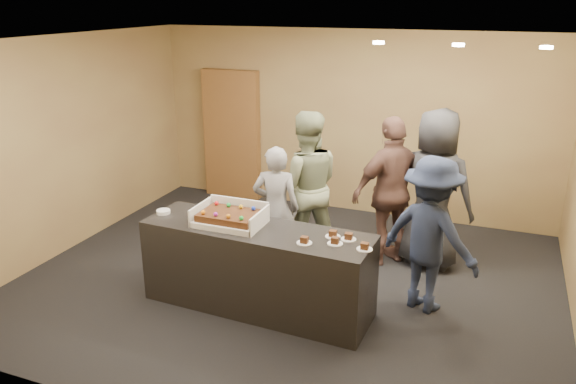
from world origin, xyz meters
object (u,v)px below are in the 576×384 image
at_px(cake_box, 231,219).
at_px(person_brown_extra, 392,191).
at_px(storage_cabinet, 232,135).
at_px(serving_counter, 257,268).
at_px(person_sage_man, 305,186).
at_px(person_dark_suit, 434,190).
at_px(plate_stack, 163,212).
at_px(person_server_grey, 276,209).
at_px(person_navy_man, 430,235).
at_px(sheet_cake, 230,215).

xyz_separation_m(cake_box, person_brown_extra, (1.36, 1.58, -0.03)).
bearing_deg(storage_cabinet, serving_counter, -59.35).
height_order(cake_box, person_sage_man, person_sage_man).
distance_m(cake_box, person_dark_suit, 2.48).
xyz_separation_m(plate_stack, person_server_grey, (0.94, 0.91, -0.16)).
bearing_deg(person_navy_man, storage_cabinet, -12.74).
bearing_deg(sheet_cake, person_dark_suit, 42.64).
distance_m(storage_cabinet, person_navy_man, 4.24).
relative_size(cake_box, person_sage_man, 0.37).
relative_size(sheet_cake, person_brown_extra, 0.33).
xyz_separation_m(serving_counter, sheet_cake, (-0.30, 0.00, 0.55)).
height_order(storage_cabinet, plate_stack, storage_cabinet).
distance_m(storage_cabinet, person_sage_man, 2.55).
distance_m(person_navy_man, person_brown_extra, 1.13).
bearing_deg(storage_cabinet, person_navy_man, -34.97).
bearing_deg(sheet_cake, person_navy_man, 18.43).
xyz_separation_m(storage_cabinet, plate_stack, (0.71, -3.06, -0.11)).
bearing_deg(person_navy_man, person_brown_extra, -35.88).
xyz_separation_m(person_sage_man, person_navy_man, (1.60, -0.69, -0.11)).
distance_m(plate_stack, person_brown_extra, 2.69).
relative_size(serving_counter, person_sage_man, 1.29).
bearing_deg(person_dark_suit, sheet_cake, 55.17).
distance_m(storage_cabinet, person_server_grey, 2.73).
relative_size(person_sage_man, person_dark_suit, 0.96).
height_order(person_navy_man, person_brown_extra, person_brown_extra).
distance_m(storage_cabinet, sheet_cake, 3.44).
bearing_deg(sheet_cake, person_sage_man, 75.59).
height_order(person_server_grey, person_navy_man, person_navy_man).
distance_m(serving_counter, storage_cabinet, 3.63).
relative_size(serving_counter, plate_stack, 16.18).
relative_size(storage_cabinet, person_server_grey, 1.35).
bearing_deg(storage_cabinet, person_server_grey, -52.40).
distance_m(storage_cabinet, person_dark_suit, 3.64).
distance_m(serving_counter, person_server_grey, 0.99).
distance_m(person_server_grey, person_sage_man, 0.50).
xyz_separation_m(cake_box, plate_stack, (-0.81, -0.01, -0.03)).
xyz_separation_m(serving_counter, person_sage_man, (0.04, 1.34, 0.48)).
distance_m(cake_box, person_server_grey, 0.93).
bearing_deg(storage_cabinet, sheet_cake, -63.66).
bearing_deg(serving_counter, person_brown_extra, 59.33).
relative_size(plate_stack, person_brown_extra, 0.08).
bearing_deg(person_server_grey, sheet_cake, 68.45).
distance_m(sheet_cake, person_sage_man, 1.39).
relative_size(serving_counter, sheet_cake, 4.04).
distance_m(serving_counter, sheet_cake, 0.62).
xyz_separation_m(serving_counter, person_dark_suit, (1.54, 1.69, 0.52)).
bearing_deg(person_server_grey, plate_stack, 30.57).
bearing_deg(plate_stack, cake_box, 0.67).
bearing_deg(person_sage_man, person_navy_man, 130.93).
height_order(plate_stack, person_sage_man, person_sage_man).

